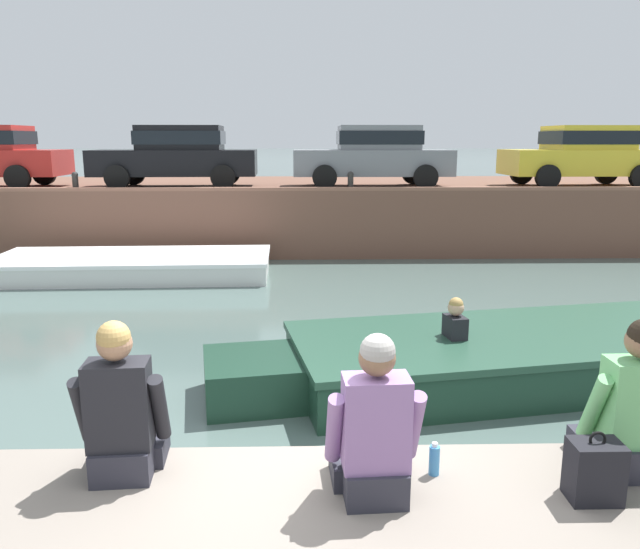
% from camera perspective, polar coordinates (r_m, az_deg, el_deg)
% --- Properties ---
extents(ground_plane, '(400.00, 400.00, 0.00)m').
position_cam_1_polar(ground_plane, '(9.74, -1.67, -4.83)').
color(ground_plane, '#4C605B').
extents(far_quay_wall, '(60.00, 6.00, 1.66)m').
position_cam_1_polar(far_quay_wall, '(17.99, -1.54, 5.77)').
color(far_quay_wall, brown).
rests_on(far_quay_wall, ground).
extents(far_wall_coping, '(60.00, 0.24, 0.08)m').
position_cam_1_polar(far_wall_coping, '(15.04, -1.59, 7.83)').
color(far_wall_coping, brown).
rests_on(far_wall_coping, far_quay_wall).
extents(boat_moored_west_white, '(6.91, 2.51, 0.46)m').
position_cam_1_polar(boat_moored_west_white, '(13.93, -17.79, 0.77)').
color(boat_moored_west_white, white).
rests_on(boat_moored_west_white, ground).
extents(motorboat_passing, '(6.58, 3.04, 1.06)m').
position_cam_1_polar(motorboat_passing, '(7.87, 15.65, -7.29)').
color(motorboat_passing, '#193828').
rests_on(motorboat_passing, ground).
extents(car_left_inner_black, '(4.16, 2.00, 1.54)m').
position_cam_1_polar(car_left_inner_black, '(16.53, -12.90, 10.73)').
color(car_left_inner_black, black).
rests_on(car_left_inner_black, far_quay_wall).
extents(car_centre_grey, '(3.99, 1.99, 1.54)m').
position_cam_1_polar(car_centre_grey, '(16.30, 4.97, 10.97)').
color(car_centre_grey, slate).
rests_on(car_centre_grey, far_quay_wall).
extents(car_right_inner_yellow, '(3.86, 2.02, 1.54)m').
position_cam_1_polar(car_right_inner_yellow, '(17.71, 22.89, 10.17)').
color(car_right_inner_yellow, yellow).
rests_on(car_right_inner_yellow, far_quay_wall).
extents(mooring_bollard_west, '(0.15, 0.15, 0.45)m').
position_cam_1_polar(mooring_bollard_west, '(16.12, -21.48, 8.01)').
color(mooring_bollard_west, '#2D2B28').
rests_on(mooring_bollard_west, far_quay_wall).
extents(mooring_bollard_mid, '(0.15, 0.15, 0.45)m').
position_cam_1_polar(mooring_bollard_mid, '(15.20, 2.81, 8.62)').
color(mooring_bollard_mid, '#2D2B28').
rests_on(mooring_bollard_mid, far_quay_wall).
extents(person_seated_left, '(0.55, 0.55, 0.97)m').
position_cam_1_polar(person_seated_left, '(3.93, -17.68, -12.18)').
color(person_seated_left, '#282833').
rests_on(person_seated_left, near_quay).
extents(person_seated_right, '(0.55, 0.54, 0.97)m').
position_cam_1_polar(person_seated_right, '(3.56, 4.97, -14.31)').
color(person_seated_right, '#282833').
rests_on(person_seated_right, near_quay).
extents(person_seated_middle, '(0.53, 0.53, 0.97)m').
position_cam_1_polar(person_seated_middle, '(4.21, 26.51, -11.25)').
color(person_seated_middle, '#282833').
rests_on(person_seated_middle, near_quay).
extents(bottle_drink, '(0.06, 0.06, 0.20)m').
position_cam_1_polar(bottle_drink, '(3.93, 10.41, -16.33)').
color(bottle_drink, '#3F8CCC').
rests_on(bottle_drink, near_quay).
extents(backpack_on_ledge, '(0.28, 0.24, 0.41)m').
position_cam_1_polar(backpack_on_ledge, '(3.92, 23.71, -16.11)').
color(backpack_on_ledge, black).
rests_on(backpack_on_ledge, near_quay).
extents(snack_bag, '(0.18, 0.12, 0.10)m').
position_cam_1_polar(snack_bag, '(3.78, 4.85, -18.14)').
color(snack_bag, orange).
rests_on(snack_bag, near_quay).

